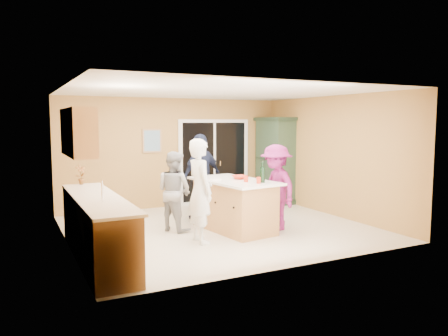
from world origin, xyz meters
name	(u,v)px	position (x,y,z in m)	size (l,w,h in m)	color
floor	(219,228)	(0.00, 0.00, 0.00)	(5.50, 5.50, 0.00)	beige
ceiling	(219,92)	(0.00, 0.00, 2.60)	(5.50, 5.00, 0.10)	white
wall_back	(174,153)	(0.00, 2.50, 1.30)	(5.50, 0.10, 2.60)	tan
wall_front	(298,175)	(0.00, -2.50, 1.30)	(5.50, 0.10, 2.60)	tan
wall_left	(66,168)	(-2.75, 0.00, 1.30)	(0.10, 5.00, 2.60)	tan
wall_right	(333,156)	(2.75, 0.00, 1.30)	(0.10, 5.00, 2.60)	tan
left_cabinet_run	(99,231)	(-2.45, -1.05, 0.46)	(0.65, 3.05, 1.24)	#B88047
upper_cabinets	(78,132)	(-2.58, -0.20, 1.88)	(0.35, 1.60, 0.75)	#B88047
sliding_door	(214,161)	(1.05, 2.46, 1.05)	(1.90, 0.07, 2.10)	white
framed_picture	(152,141)	(-0.55, 2.48, 1.60)	(0.46, 0.04, 0.56)	#AA7F55
kitchen_island	(234,207)	(0.19, -0.25, 0.45)	(1.23, 1.94, 0.96)	#B88047
green_hutch	(275,161)	(2.49, 1.89, 1.05)	(0.62, 1.17, 2.15)	#1E3121
woman_white	(200,191)	(-0.71, -0.73, 0.88)	(0.64, 0.42, 1.76)	white
woman_grey	(174,191)	(-0.82, 0.25, 0.75)	(0.73, 0.57, 1.49)	#999A9C
woman_navy	(202,177)	(0.04, 0.93, 0.90)	(1.05, 0.44, 1.79)	#1A1D3A
woman_magenta	(276,187)	(0.92, -0.55, 0.81)	(1.04, 0.60, 1.61)	#811C60
serving_bowl	(240,177)	(0.34, -0.19, 0.99)	(0.28, 0.28, 0.07)	red
tulip_vase	(81,175)	(-2.45, 0.52, 1.12)	(0.18, 0.13, 0.35)	#B51C12
tumbler_near	(246,179)	(0.25, -0.60, 1.02)	(0.08, 0.08, 0.11)	red
tumbler_far	(259,180)	(0.34, -0.88, 1.02)	(0.08, 0.08, 0.11)	red
wine_bottle	(263,174)	(0.47, -0.80, 1.10)	(0.09, 0.09, 0.38)	black
white_plate	(216,179)	(-0.08, -0.02, 0.97)	(0.22, 0.22, 0.01)	silver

